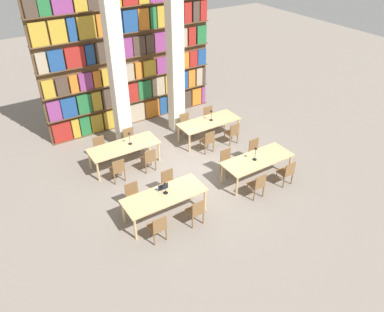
{
  "coord_description": "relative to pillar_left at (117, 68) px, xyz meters",
  "views": [
    {
      "loc": [
        -5.47,
        -8.81,
        7.47
      ],
      "look_at": [
        0.0,
        -0.14,
        0.7
      ],
      "focal_mm": 35.0,
      "sensor_mm": 36.0,
      "label": 1
    }
  ],
  "objects": [
    {
      "name": "ground_plane",
      "position": [
        1.14,
        -2.81,
        -3.0
      ],
      "size": [
        40.0,
        40.0,
        0.0
      ],
      "primitive_type": "plane",
      "color": "gray"
    },
    {
      "name": "bookshelf_bank",
      "position": [
        1.14,
        1.49,
        -0.29
      ],
      "size": [
        7.01,
        0.35,
        5.5
      ],
      "color": "brown",
      "rests_on": "ground_plane"
    },
    {
      "name": "pillar_left",
      "position": [
        0.0,
        0.0,
        0.0
      ],
      "size": [
        0.49,
        0.49,
        6.0
      ],
      "color": "silver",
      "rests_on": "ground_plane"
    },
    {
      "name": "pillar_center",
      "position": [
        2.28,
        0.0,
        0.0
      ],
      "size": [
        0.49,
        0.49,
        6.0
      ],
      "color": "silver",
      "rests_on": "ground_plane"
    },
    {
      "name": "reading_table_0",
      "position": [
        -0.64,
        -4.31,
        -2.3
      ],
      "size": [
        2.39,
        0.95,
        0.78
      ],
      "color": "tan",
      "rests_on": "ground_plane"
    },
    {
      "name": "chair_0",
      "position": [
        -1.26,
        -5.07,
        -2.52
      ],
      "size": [
        0.42,
        0.4,
        0.88
      ],
      "color": "brown",
      "rests_on": "ground_plane"
    },
    {
      "name": "chair_1",
      "position": [
        -1.26,
        -3.55,
        -2.52
      ],
      "size": [
        0.42,
        0.4,
        0.88
      ],
      "rotation": [
        0.0,
        0.0,
        3.14
      ],
      "color": "brown",
      "rests_on": "ground_plane"
    },
    {
      "name": "chair_2",
      "position": [
        -0.07,
        -5.07,
        -2.52
      ],
      "size": [
        0.42,
        0.4,
        0.88
      ],
      "color": "brown",
      "rests_on": "ground_plane"
    },
    {
      "name": "chair_3",
      "position": [
        -0.07,
        -3.55,
        -2.52
      ],
      "size": [
        0.42,
        0.4,
        0.88
      ],
      "rotation": [
        0.0,
        0.0,
        3.14
      ],
      "color": "brown",
      "rests_on": "ground_plane"
    },
    {
      "name": "desk_lamp_0",
      "position": [
        -0.57,
        -4.26,
        -1.97
      ],
      "size": [
        0.14,
        0.14,
        0.39
      ],
      "color": "black",
      "rests_on": "reading_table_0"
    },
    {
      "name": "laptop",
      "position": [
        -0.56,
        -4.03,
        -2.18
      ],
      "size": [
        0.32,
        0.22,
        0.21
      ],
      "rotation": [
        0.0,
        0.0,
        3.14
      ],
      "color": "silver",
      "rests_on": "reading_table_0"
    },
    {
      "name": "reading_table_1",
      "position": [
        2.78,
        -4.31,
        -2.3
      ],
      "size": [
        2.39,
        0.95,
        0.78
      ],
      "color": "tan",
      "rests_on": "ground_plane"
    },
    {
      "name": "chair_4",
      "position": [
        2.15,
        -5.07,
        -2.52
      ],
      "size": [
        0.42,
        0.4,
        0.88
      ],
      "color": "brown",
      "rests_on": "ground_plane"
    },
    {
      "name": "chair_5",
      "position": [
        2.15,
        -3.55,
        -2.52
      ],
      "size": [
        0.42,
        0.4,
        0.88
      ],
      "rotation": [
        0.0,
        0.0,
        3.14
      ],
      "color": "brown",
      "rests_on": "ground_plane"
    },
    {
      "name": "chair_6",
      "position": [
        3.37,
        -5.07,
        -2.52
      ],
      "size": [
        0.42,
        0.4,
        0.88
      ],
      "color": "brown",
      "rests_on": "ground_plane"
    },
    {
      "name": "chair_7",
      "position": [
        3.37,
        -3.55,
        -2.52
      ],
      "size": [
        0.42,
        0.4,
        0.88
      ],
      "rotation": [
        0.0,
        0.0,
        3.14
      ],
      "color": "brown",
      "rests_on": "ground_plane"
    },
    {
      "name": "desk_lamp_1",
      "position": [
        2.66,
        -4.31,
        -1.9
      ],
      "size": [
        0.14,
        0.14,
        0.47
      ],
      "color": "black",
      "rests_on": "reading_table_1"
    },
    {
      "name": "reading_table_2",
      "position": [
        -0.55,
        -1.28,
        -2.3
      ],
      "size": [
        2.39,
        0.95,
        0.78
      ],
      "color": "tan",
      "rests_on": "ground_plane"
    },
    {
      "name": "chair_8",
      "position": [
        -1.12,
        -2.04,
        -2.52
      ],
      "size": [
        0.42,
        0.4,
        0.88
      ],
      "color": "brown",
      "rests_on": "ground_plane"
    },
    {
      "name": "chair_9",
      "position": [
        -1.12,
        -0.52,
        -2.52
      ],
      "size": [
        0.42,
        0.4,
        0.88
      ],
      "rotation": [
        0.0,
        0.0,
        3.14
      ],
      "color": "brown",
      "rests_on": "ground_plane"
    },
    {
      "name": "chair_10",
      "position": [
        0.0,
        -2.04,
        -2.52
      ],
      "size": [
        0.42,
        0.4,
        0.88
      ],
      "color": "brown",
      "rests_on": "ground_plane"
    },
    {
      "name": "chair_11",
      "position": [
        0.0,
        -0.52,
        -2.52
      ],
      "size": [
        0.42,
        0.4,
        0.88
      ],
      "rotation": [
        0.0,
        0.0,
        3.14
      ],
      "color": "brown",
      "rests_on": "ground_plane"
    },
    {
      "name": "desk_lamp_2",
      "position": [
        -0.31,
        -1.29,
        -1.91
      ],
      "size": [
        0.14,
        0.14,
        0.47
      ],
      "color": "black",
      "rests_on": "reading_table_2"
    },
    {
      "name": "reading_table_3",
      "position": [
        2.9,
        -1.37,
        -2.3
      ],
      "size": [
        2.39,
        0.95,
        0.78
      ],
      "color": "tan",
      "rests_on": "ground_plane"
    },
    {
      "name": "chair_12",
      "position": [
        2.34,
        -2.13,
        -2.52
      ],
      "size": [
        0.42,
        0.4,
        0.88
      ],
      "color": "brown",
      "rests_on": "ground_plane"
    },
    {
      "name": "chair_13",
      "position": [
        2.34,
        -0.61,
        -2.52
      ],
      "size": [
        0.42,
        0.4,
        0.88
      ],
      "rotation": [
        0.0,
        0.0,
        3.14
      ],
      "color": "brown",
      "rests_on": "ground_plane"
    },
    {
      "name": "chair_14",
      "position": [
        3.46,
        -2.13,
        -2.52
      ],
      "size": [
        0.42,
        0.4,
        0.88
      ],
      "color": "brown",
      "rests_on": "ground_plane"
    },
    {
      "name": "chair_15",
      "position": [
        3.46,
        -0.61,
        -2.52
      ],
      "size": [
        0.42,
        0.4,
        0.88
      ],
      "rotation": [
        0.0,
        0.0,
        3.14
      ],
      "color": "brown",
      "rests_on": "ground_plane"
    },
    {
      "name": "desk_lamp_3",
      "position": [
        3.01,
        -1.35,
        -1.93
      ],
      "size": [
        0.14,
        0.14,
        0.44
      ],
      "color": "black",
      "rests_on": "reading_table_3"
    }
  ]
}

